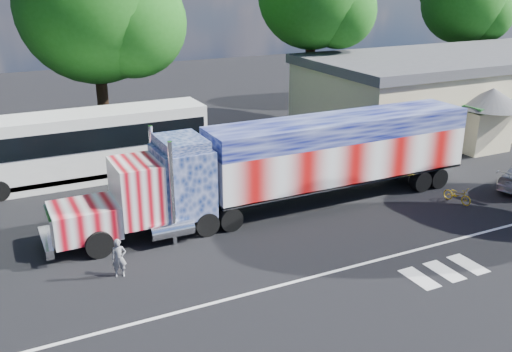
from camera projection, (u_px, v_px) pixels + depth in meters
name	position (u px, v px, depth m)	size (l,w,h in m)	color
ground	(288.00, 241.00, 23.66)	(100.00, 100.00, 0.00)	black
lane_markings	(378.00, 272.00, 21.19)	(30.00, 2.67, 0.01)	silver
semi_truck	(294.00, 161.00, 26.37)	(20.56, 3.25, 4.38)	black
coach_bus	(89.00, 145.00, 30.20)	(12.50, 2.91, 3.64)	silver
hall_building	(460.00, 90.00, 40.22)	(22.40, 12.80, 5.20)	beige
woman	(119.00, 258.00, 20.70)	(0.54, 0.35, 1.47)	slate
bicycle	(457.00, 195.00, 27.46)	(0.53, 1.51, 0.80)	gold
tree_n_mid	(97.00, 6.00, 33.67)	(9.66, 9.20, 13.25)	black
tree_far_ne	(465.00, 2.00, 48.75)	(7.52, 7.16, 11.70)	black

